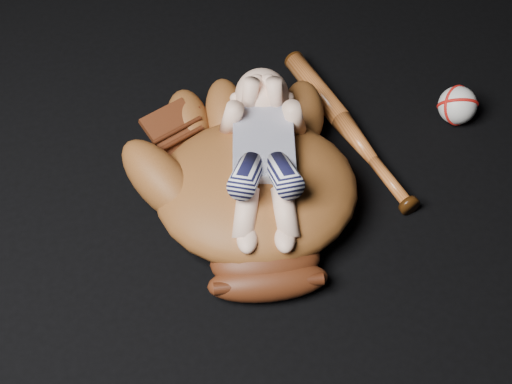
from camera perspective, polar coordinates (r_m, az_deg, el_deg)
baseball_glove at (r=1.28m, az=0.02°, el=0.79°), size 0.52×0.58×0.16m
newborn_baby at (r=1.24m, az=0.65°, el=3.00°), size 0.26×0.42×0.16m
baseball_bat at (r=1.46m, az=7.35°, el=5.10°), size 0.14×0.47×0.04m
baseball at (r=1.53m, az=15.83°, el=6.69°), size 0.09×0.09×0.08m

